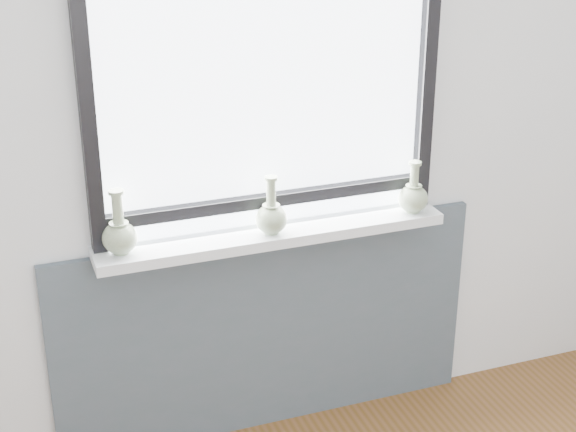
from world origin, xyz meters
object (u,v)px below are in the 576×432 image
object	(u,v)px
vase_a	(120,234)
vase_c	(413,196)
vase_b	(271,216)
windowsill	(273,235)

from	to	relation	value
vase_a	vase_c	distance (m)	1.12
vase_b	vase_c	bearing A→B (deg)	-0.07
windowsill	vase_c	size ratio (longest dim) A/B	6.46
vase_c	vase_a	bearing A→B (deg)	178.90
vase_a	vase_c	size ratio (longest dim) A/B	1.14
windowsill	vase_b	bearing A→B (deg)	-122.08
windowsill	vase_a	bearing A→B (deg)	-179.78
windowsill	vase_c	bearing A→B (deg)	-2.41
windowsill	vase_b	xyz separation A→B (m)	(-0.01, -0.02, 0.09)
vase_a	vase_b	distance (m)	0.55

